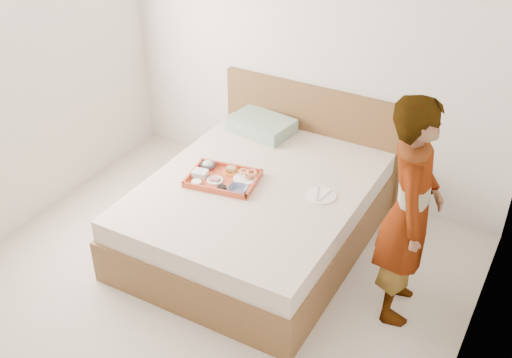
{
  "coord_description": "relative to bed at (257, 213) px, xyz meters",
  "views": [
    {
      "loc": [
        1.96,
        -2.44,
        3.13
      ],
      "look_at": [
        0.09,
        0.9,
        0.65
      ],
      "focal_mm": 43.8,
      "sensor_mm": 36.0,
      "label": 1
    }
  ],
  "objects": [
    {
      "name": "dinner_plate",
      "position": [
        0.49,
        0.09,
        0.27
      ],
      "size": [
        0.23,
        0.23,
        0.01
      ],
      "primitive_type": "cylinder",
      "rotation": [
        0.0,
        0.0,
        0.03
      ],
      "color": "white",
      "rests_on": "bed"
    },
    {
      "name": "sauce_dish",
      "position": [
        -0.18,
        -0.21,
        0.29
      ],
      "size": [
        0.09,
        0.09,
        0.03
      ],
      "primitive_type": "cylinder",
      "rotation": [
        0.0,
        0.0,
        0.17
      ],
      "color": "black",
      "rests_on": "tray"
    },
    {
      "name": "meat_plate",
      "position": [
        -0.29,
        -0.13,
        0.28
      ],
      "size": [
        0.15,
        0.15,
        0.01
      ],
      "primitive_type": "cylinder",
      "rotation": [
        0.0,
        0.0,
        0.17
      ],
      "color": "white",
      "rests_on": "tray"
    },
    {
      "name": "salad_bowl",
      "position": [
        -0.44,
        0.0,
        0.3
      ],
      "size": [
        0.13,
        0.13,
        0.04
      ],
      "primitive_type": "imported",
      "rotation": [
        0.0,
        0.0,
        0.17
      ],
      "color": "#151F44",
      "rests_on": "tray"
    },
    {
      "name": "navy_bowl_big",
      "position": [
        -0.06,
        -0.17,
        0.3
      ],
      "size": [
        0.17,
        0.17,
        0.04
      ],
      "primitive_type": "imported",
      "rotation": [
        0.0,
        0.0,
        0.17
      ],
      "color": "#151F44",
      "rests_on": "tray"
    },
    {
      "name": "bread_plate",
      "position": [
        -0.25,
        0.03,
        0.28
      ],
      "size": [
        0.15,
        0.15,
        0.01
      ],
      "primitive_type": "cylinder",
      "rotation": [
        0.0,
        0.0,
        0.17
      ],
      "color": "orange",
      "rests_on": "tray"
    },
    {
      "name": "person",
      "position": [
        1.21,
        -0.17,
        0.54
      ],
      "size": [
        0.51,
        0.66,
        1.62
      ],
      "primitive_type": "imported",
      "rotation": [
        0.0,
        0.0,
        1.81
      ],
      "color": "beige",
      "rests_on": "ground"
    },
    {
      "name": "tray",
      "position": [
        -0.25,
        -0.09,
        0.29
      ],
      "size": [
        0.58,
        0.46,
        0.05
      ],
      "primitive_type": "cube",
      "rotation": [
        0.0,
        0.0,
        0.17
      ],
      "color": "#C74526",
      "rests_on": "bed"
    },
    {
      "name": "plastic_tub",
      "position": [
        -0.42,
        -0.13,
        0.3
      ],
      "size": [
        0.12,
        0.11,
        0.05
      ],
      "primitive_type": "cube",
      "rotation": [
        0.0,
        0.0,
        0.17
      ],
      "color": "silver",
      "rests_on": "tray"
    },
    {
      "name": "bed",
      "position": [
        0.0,
        0.0,
        0.0
      ],
      "size": [
        1.65,
        2.0,
        0.53
      ],
      "primitive_type": "cube",
      "color": "brown",
      "rests_on": "ground"
    },
    {
      "name": "prawn_plate",
      "position": [
        -0.1,
        -0.0,
        0.28
      ],
      "size": [
        0.21,
        0.21,
        0.01
      ],
      "primitive_type": "cylinder",
      "rotation": [
        0.0,
        0.0,
        0.17
      ],
      "color": "white",
      "rests_on": "tray"
    },
    {
      "name": "pillow",
      "position": [
        -0.37,
        0.74,
        0.33
      ],
      "size": [
        0.57,
        0.43,
        0.13
      ],
      "primitive_type": "cube",
      "rotation": [
        0.0,
        0.0,
        -0.14
      ],
      "color": "#97B19C",
      "rests_on": "bed"
    },
    {
      "name": "ground",
      "position": [
        -0.04,
        -1.0,
        -0.27
      ],
      "size": [
        3.5,
        4.0,
        0.01
      ],
      "primitive_type": "cube",
      "color": "beige",
      "rests_on": "ground"
    },
    {
      "name": "headboard",
      "position": [
        0.0,
        0.97,
        0.21
      ],
      "size": [
        1.65,
        0.06,
        0.95
      ],
      "primitive_type": "cube",
      "color": "brown",
      "rests_on": "ground"
    },
    {
      "name": "wall_right",
      "position": [
        1.71,
        -1.0,
        1.04
      ],
      "size": [
        0.01,
        4.0,
        2.6
      ],
      "primitive_type": "cube",
      "color": "silver",
      "rests_on": "ground"
    },
    {
      "name": "wall_back",
      "position": [
        -0.04,
        1.0,
        1.04
      ],
      "size": [
        3.5,
        0.01,
        2.6
      ],
      "primitive_type": "cube",
      "color": "silver",
      "rests_on": "ground"
    },
    {
      "name": "cheese_round",
      "position": [
        -0.39,
        -0.24,
        0.29
      ],
      "size": [
        0.09,
        0.09,
        0.03
      ],
      "primitive_type": "cylinder",
      "rotation": [
        0.0,
        0.0,
        0.17
      ],
      "color": "white",
      "rests_on": "tray"
    }
  ]
}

